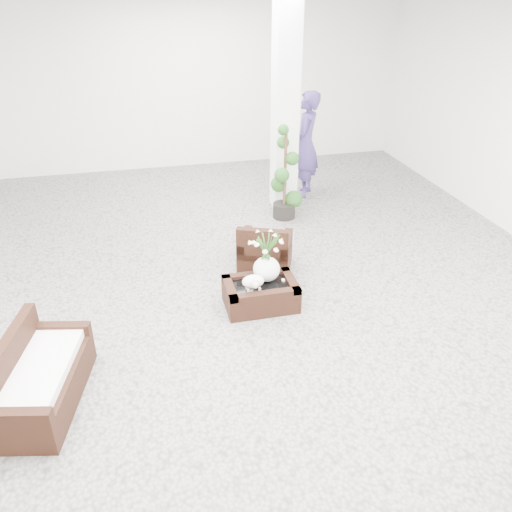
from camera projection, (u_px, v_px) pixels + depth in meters
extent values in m
plane|color=gray|center=(254.00, 293.00, 6.89)|extent=(11.00, 11.00, 0.00)
cube|color=white|center=(285.00, 109.00, 8.69)|extent=(0.40, 0.40, 3.50)
cube|color=black|center=(261.00, 295.00, 6.56)|extent=(0.90, 0.60, 0.31)
ellipsoid|color=white|center=(253.00, 283.00, 6.33)|extent=(0.28, 0.23, 0.21)
cylinder|color=white|center=(283.00, 280.00, 6.56)|extent=(0.04, 0.04, 0.03)
cube|color=black|center=(265.00, 245.00, 7.29)|extent=(0.91, 0.90, 0.75)
cube|color=black|center=(40.00, 373.00, 4.98)|extent=(0.92, 1.46, 0.72)
imported|color=#40306C|center=(306.00, 145.00, 9.53)|extent=(0.75, 0.85, 1.95)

